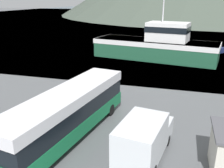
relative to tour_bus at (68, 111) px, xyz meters
name	(u,v)px	position (x,y,z in m)	size (l,w,h in m)	color
water_surface	(176,15)	(2.29, 131.04, -1.80)	(240.00, 240.00, 0.00)	#3D5160
tour_bus	(68,111)	(0.00, 0.00, 0.00)	(4.38, 11.81, 3.19)	#146B3D
delivery_van	(144,138)	(5.16, -1.10, -0.47)	(2.94, 5.54, 2.54)	silver
fishing_boat	(157,45)	(3.14, 24.35, 0.31)	(19.01, 8.52, 12.50)	#1E5138
storage_bin	(30,114)	(-3.66, 1.05, -1.15)	(1.03, 1.40, 1.29)	green
small_boat	(208,52)	(10.97, 29.93, -1.36)	(5.92, 6.73, 0.89)	#19234C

